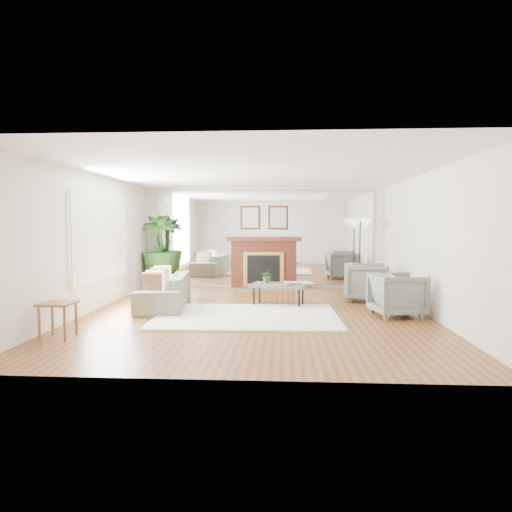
# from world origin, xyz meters

# --- Properties ---
(ground) EXTENTS (7.00, 7.00, 0.00)m
(ground) POSITION_xyz_m (0.00, 0.00, 0.00)
(ground) COLOR brown
(ground) RESTS_ON ground
(wall_left) EXTENTS (0.02, 7.00, 2.50)m
(wall_left) POSITION_xyz_m (-2.99, 0.00, 1.25)
(wall_left) COLOR white
(wall_left) RESTS_ON ground
(wall_right) EXTENTS (0.02, 7.00, 2.50)m
(wall_right) POSITION_xyz_m (2.99, 0.00, 1.25)
(wall_right) COLOR white
(wall_right) RESTS_ON ground
(wall_back) EXTENTS (6.00, 0.02, 2.50)m
(wall_back) POSITION_xyz_m (0.00, 3.49, 1.25)
(wall_back) COLOR white
(wall_back) RESTS_ON ground
(mirror_panel) EXTENTS (5.40, 0.04, 2.40)m
(mirror_panel) POSITION_xyz_m (0.00, 3.47, 1.25)
(mirror_panel) COLOR silver
(mirror_panel) RESTS_ON wall_back
(window_panel) EXTENTS (0.04, 2.40, 1.50)m
(window_panel) POSITION_xyz_m (-2.96, 0.40, 1.35)
(window_panel) COLOR #B2E09E
(window_panel) RESTS_ON wall_left
(fireplace) EXTENTS (1.85, 0.83, 2.05)m
(fireplace) POSITION_xyz_m (0.00, 3.26, 0.66)
(fireplace) COLOR maroon
(fireplace) RESTS_ON ground
(area_rug) EXTENTS (3.14, 2.28, 0.03)m
(area_rug) POSITION_xyz_m (-0.13, -0.34, 0.02)
(area_rug) COLOR white
(area_rug) RESTS_ON ground
(coffee_table) EXTENTS (1.16, 0.81, 0.42)m
(coffee_table) POSITION_xyz_m (0.39, 0.82, 0.39)
(coffee_table) COLOR #60574C
(coffee_table) RESTS_ON ground
(sofa) EXTENTS (1.07, 2.21, 0.62)m
(sofa) POSITION_xyz_m (-1.80, 0.54, 0.31)
(sofa) COLOR gray
(sofa) RESTS_ON ground
(armchair_back) EXTENTS (0.93, 0.91, 0.78)m
(armchair_back) POSITION_xyz_m (2.20, 1.49, 0.39)
(armchair_back) COLOR gray
(armchair_back) RESTS_ON ground
(armchair_front) EXTENTS (0.95, 0.93, 0.75)m
(armchair_front) POSITION_xyz_m (2.45, -0.10, 0.37)
(armchair_front) COLOR gray
(armchair_front) RESTS_ON ground
(side_table) EXTENTS (0.44, 0.44, 0.50)m
(side_table) POSITION_xyz_m (-2.65, -1.92, 0.42)
(side_table) COLOR olive
(side_table) RESTS_ON ground
(potted_ficus) EXTENTS (1.02, 1.02, 1.82)m
(potted_ficus) POSITION_xyz_m (-2.60, 3.10, 0.97)
(potted_ficus) COLOR #2A241F
(potted_ficus) RESTS_ON ground
(floor_lamp) EXTENTS (0.56, 0.31, 1.72)m
(floor_lamp) POSITION_xyz_m (2.31, 2.99, 1.47)
(floor_lamp) COLOR black
(floor_lamp) RESTS_ON ground
(tabletop_plant) EXTENTS (0.26, 0.22, 0.28)m
(tabletop_plant) POSITION_xyz_m (0.17, 0.96, 0.56)
(tabletop_plant) COLOR #336726
(tabletop_plant) RESTS_ON coffee_table
(fruit_bowl) EXTENTS (0.28, 0.28, 0.06)m
(fruit_bowl) POSITION_xyz_m (0.62, 0.66, 0.46)
(fruit_bowl) COLOR olive
(fruit_bowl) RESTS_ON coffee_table
(book) EXTENTS (0.32, 0.37, 0.02)m
(book) POSITION_xyz_m (0.83, 0.89, 0.44)
(book) COLOR olive
(book) RESTS_ON coffee_table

